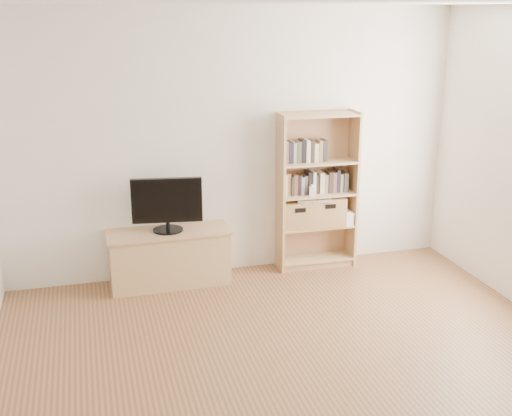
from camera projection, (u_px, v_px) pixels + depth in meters
name	position (u px, v px, depth m)	size (l,w,h in m)	color
floor	(322.00, 405.00, 4.33)	(4.50, 5.00, 0.01)	brown
back_wall	(234.00, 144.00, 6.25)	(4.50, 0.02, 2.60)	silver
ceiling	(336.00, 1.00, 3.56)	(4.50, 5.00, 0.01)	white
tv_stand	(169.00, 258.00, 6.18)	(1.13, 0.42, 0.52)	#A67E55
bookshelf	(317.00, 191.00, 6.47)	(0.80, 0.28, 1.60)	#A67E55
television	(167.00, 205.00, 6.02)	(0.66, 0.05, 0.52)	black
books_row_mid	(317.00, 181.00, 6.46)	(0.86, 0.17, 0.23)	#C0BC9A
books_row_upper	(301.00, 152.00, 6.32)	(0.37, 0.13, 0.19)	#C0BC9A
baby_monitor	(312.00, 191.00, 6.36)	(0.05, 0.03, 0.10)	white
basket_left	(297.00, 214.00, 6.48)	(0.33, 0.27, 0.27)	#AB844D
basket_right	(326.00, 210.00, 6.55)	(0.35, 0.29, 0.29)	#AB844D
laptop	(314.00, 199.00, 6.46)	(0.34, 0.23, 0.03)	silver
magazine_stack	(342.00, 217.00, 6.62)	(0.17, 0.25, 0.12)	silver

